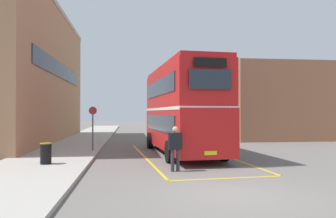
% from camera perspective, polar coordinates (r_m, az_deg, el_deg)
% --- Properties ---
extents(ground_plane, '(135.60, 135.60, 0.00)m').
position_cam_1_polar(ground_plane, '(23.37, 0.21, -6.18)').
color(ground_plane, '#66605B').
extents(sidewalk_left, '(4.00, 57.60, 0.14)m').
position_cam_1_polar(sidewalk_left, '(25.85, -14.98, -5.48)').
color(sidewalk_left, '#A39E93').
rests_on(sidewalk_left, ground).
extents(brick_building_left, '(5.18, 20.14, 10.35)m').
position_cam_1_polar(brick_building_left, '(27.25, -23.47, 5.56)').
color(brick_building_left, '#AD7A56').
rests_on(brick_building_left, ground).
extents(depot_building_right, '(8.56, 15.23, 6.38)m').
position_cam_1_polar(depot_building_right, '(33.78, 15.10, 0.95)').
color(depot_building_right, '#9E6647').
rests_on(depot_building_right, ground).
extents(double_decker_bus, '(3.45, 9.83, 4.75)m').
position_cam_1_polar(double_decker_bus, '(17.83, 2.38, 0.19)').
color(double_decker_bus, black).
rests_on(double_decker_bus, ground).
extents(single_deck_bus, '(3.08, 9.43, 3.02)m').
position_cam_1_polar(single_deck_bus, '(32.15, 5.06, -1.75)').
color(single_deck_bus, black).
rests_on(single_deck_bus, ground).
extents(pedestrian_boarding, '(0.57, 0.32, 1.73)m').
position_cam_1_polar(pedestrian_boarding, '(12.56, 1.27, -6.35)').
color(pedestrian_boarding, '#2D2D38').
rests_on(pedestrian_boarding, ground).
extents(litter_bin, '(0.47, 0.47, 0.87)m').
position_cam_1_polar(litter_bin, '(14.40, -20.59, -7.29)').
color(litter_bin, black).
rests_on(litter_bin, sidewalk_left).
extents(bus_stop_sign, '(0.44, 0.12, 2.45)m').
position_cam_1_polar(bus_stop_sign, '(18.60, -13.03, -2.57)').
color(bus_stop_sign, '#4C4C51').
rests_on(bus_stop_sign, sidewalk_left).
extents(bay_marking_yellow, '(5.21, 12.00, 0.01)m').
position_cam_1_polar(bay_marking_yellow, '(16.16, 3.70, -8.64)').
color(bay_marking_yellow, gold).
rests_on(bay_marking_yellow, ground).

